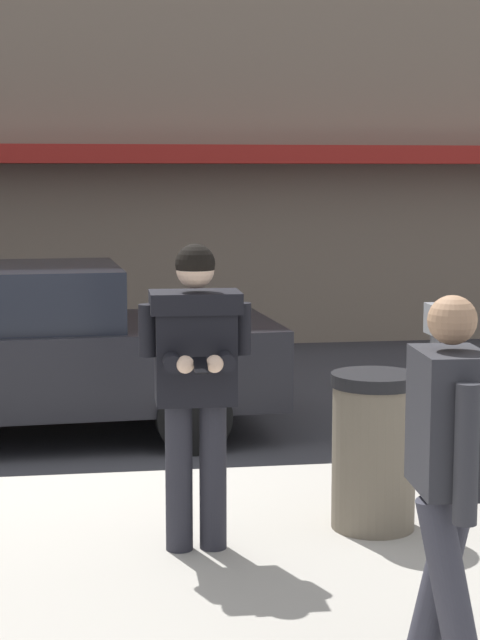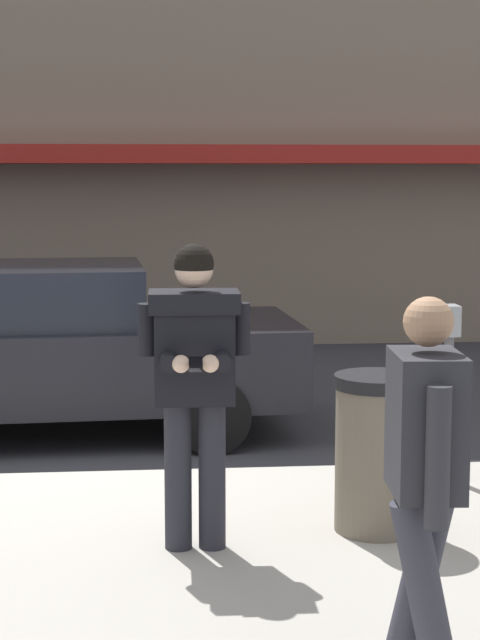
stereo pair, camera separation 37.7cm
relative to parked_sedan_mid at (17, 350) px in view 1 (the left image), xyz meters
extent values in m
plane|color=#333338|center=(0.24, -1.56, -0.79)|extent=(80.00, 80.00, 0.00)
cube|color=#A8A399|center=(1.24, -4.41, -0.72)|extent=(32.00, 5.30, 0.14)
cube|color=silver|center=(1.24, -1.51, -0.79)|extent=(28.00, 0.12, 0.01)
cube|color=maroon|center=(1.24, 4.59, 1.81)|extent=(26.60, 0.70, 0.24)
cube|color=black|center=(0.04, 0.00, -0.12)|extent=(4.60, 2.08, 0.70)
cube|color=black|center=(-0.14, -0.01, 0.49)|extent=(2.16, 1.75, 0.52)
cylinder|color=black|center=(1.38, 0.94, -0.47)|extent=(0.65, 0.26, 0.64)
cylinder|color=black|center=(1.48, -0.77, -0.47)|extent=(0.65, 0.26, 0.64)
cylinder|color=#23232B|center=(1.31, -3.47, -0.21)|extent=(0.16, 0.16, 0.88)
cylinder|color=#23232B|center=(1.11, -3.47, -0.21)|extent=(0.16, 0.16, 0.88)
cube|color=black|center=(1.21, -3.47, 0.55)|extent=(0.47, 0.31, 0.64)
cube|color=black|center=(1.21, -3.47, 0.82)|extent=(0.53, 0.35, 0.12)
cylinder|color=black|center=(1.48, -3.47, 0.66)|extent=(0.11, 0.11, 0.30)
cylinder|color=black|center=(1.36, -3.63, 0.51)|extent=(0.11, 0.30, 0.10)
sphere|color=beige|center=(1.29, -3.77, 0.51)|extent=(0.10, 0.10, 0.10)
cylinder|color=black|center=(0.94, -3.46, 0.66)|extent=(0.11, 0.11, 0.30)
cylinder|color=black|center=(1.06, -3.62, 0.51)|extent=(0.11, 0.30, 0.10)
sphere|color=beige|center=(1.12, -3.77, 0.51)|extent=(0.10, 0.10, 0.10)
cube|color=black|center=(1.20, -3.81, 0.51)|extent=(0.08, 0.14, 0.07)
sphere|color=beige|center=(1.21, -3.50, 1.01)|extent=(0.22, 0.22, 0.22)
sphere|color=black|center=(1.21, -3.50, 1.04)|extent=(0.23, 0.23, 0.23)
cylinder|color=#33333D|center=(2.09, -5.37, -0.22)|extent=(0.33, 0.17, 0.87)
cylinder|color=#33333D|center=(2.10, -5.19, -0.22)|extent=(0.33, 0.17, 0.87)
cube|color=#2D2D33|center=(2.10, -5.28, 0.51)|extent=(0.31, 0.44, 0.60)
cylinder|color=#2D2D33|center=(2.08, -5.53, 0.43)|extent=(0.10, 0.10, 0.58)
cylinder|color=#2D2D33|center=(2.11, -5.03, 0.43)|extent=(0.10, 0.10, 0.58)
sphere|color=tan|center=(2.10, -5.28, 0.94)|extent=(0.21, 0.21, 0.21)
cube|color=brown|center=(2.14, -4.98, 0.31)|extent=(0.14, 0.25, 0.32)
cylinder|color=#4C4C51|center=(3.10, -2.16, -0.13)|extent=(0.07, 0.07, 1.05)
cube|color=gray|center=(3.10, -2.16, 0.51)|extent=(0.12, 0.18, 0.22)
cylinder|color=#665B4C|center=(2.35, -3.25, -0.20)|extent=(0.52, 0.52, 0.90)
cylinder|color=black|center=(2.35, -3.25, 0.29)|extent=(0.55, 0.55, 0.08)
camera|label=1|loc=(0.56, -9.52, 1.54)|focal=60.00mm
camera|label=2|loc=(0.93, -9.56, 1.54)|focal=60.00mm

